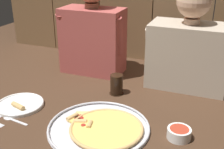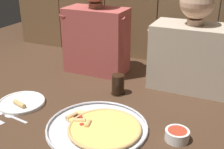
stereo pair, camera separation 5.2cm
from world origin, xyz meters
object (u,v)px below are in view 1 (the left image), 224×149
object	(u,v)px
dinner_plate	(20,104)
diner_left	(92,28)
drinking_glass	(117,84)
diner_right	(189,45)
pizza_tray	(101,127)
dipping_bowl	(179,133)

from	to	relation	value
dinner_plate	diner_left	bearing A→B (deg)	75.14
drinking_glass	diner_right	xyz separation A→B (m)	(0.32, 0.24, 0.18)
pizza_tray	diner_left	world-z (taller)	diner_left
pizza_tray	dipping_bowl	size ratio (longest dim) A/B	4.50
diner_left	diner_right	xyz separation A→B (m)	(0.56, 0.00, -0.04)
pizza_tray	dinner_plate	xyz separation A→B (m)	(-0.44, 0.04, -0.00)
drinking_glass	dipping_bowl	distance (m)	0.46
pizza_tray	drinking_glass	size ratio (longest dim) A/B	4.08
dipping_bowl	diner_right	world-z (taller)	diner_right
drinking_glass	diner_left	distance (m)	0.40
dinner_plate	dipping_bowl	size ratio (longest dim) A/B	2.37
pizza_tray	drinking_glass	distance (m)	0.34
drinking_glass	diner_left	xyz separation A→B (m)	(-0.24, 0.24, 0.22)
dipping_bowl	diner_right	bearing A→B (deg)	95.78
pizza_tray	dipping_bowl	bearing A→B (deg)	10.60
pizza_tray	drinking_glass	xyz separation A→B (m)	(-0.06, 0.33, 0.04)
dipping_bowl	diner_left	size ratio (longest dim) A/B	0.16
dinner_plate	dipping_bowl	distance (m)	0.75
drinking_glass	diner_right	bearing A→B (deg)	36.74
dinner_plate	diner_right	size ratio (longest dim) A/B	0.41
dipping_bowl	diner_left	world-z (taller)	diner_left
drinking_glass	diner_left	bearing A→B (deg)	135.68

